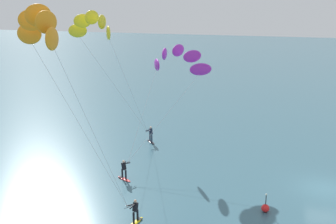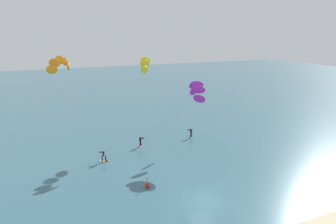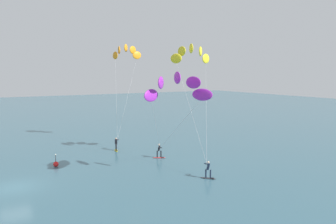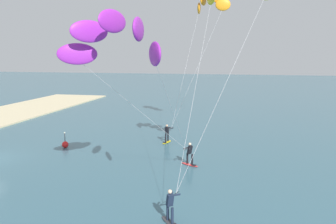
{
  "view_description": "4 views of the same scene",
  "coord_description": "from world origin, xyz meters",
  "px_view_note": "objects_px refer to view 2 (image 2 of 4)",
  "views": [
    {
      "loc": [
        -30.86,
        4.48,
        14.44
      ],
      "look_at": [
        0.89,
        12.72,
        5.0
      ],
      "focal_mm": 44.1,
      "sensor_mm": 36.0,
      "label": 1
    },
    {
      "loc": [
        -12.17,
        -20.87,
        16.68
      ],
      "look_at": [
        1.4,
        13.31,
        5.72
      ],
      "focal_mm": 28.36,
      "sensor_mm": 36.0,
      "label": 2
    },
    {
      "loc": [
        29.71,
        -1.94,
        9.8
      ],
      "look_at": [
        -0.46,
        15.72,
        5.61
      ],
      "focal_mm": 34.01,
      "sensor_mm": 36.0,
      "label": 3
    },
    {
      "loc": [
        21.6,
        19.17,
        7.92
      ],
      "look_at": [
        -3.61,
        13.65,
        3.62
      ],
      "focal_mm": 36.98,
      "sensor_mm": 36.0,
      "label": 4
    }
  ],
  "objects_px": {
    "kitesurfer_nearshore": "(148,68)",
    "kitesurfer_far_out": "(194,92)",
    "marker_buoy": "(147,185)",
    "kitesurfer_mid_water": "(62,69)"
  },
  "relations": [
    {
      "from": "kitesurfer_mid_water",
      "to": "kitesurfer_far_out",
      "type": "xyz_separation_m",
      "value": [
        17.66,
        -2.57,
        -3.86
      ]
    },
    {
      "from": "marker_buoy",
      "to": "kitesurfer_mid_water",
      "type": "bearing_deg",
      "value": 123.57
    },
    {
      "from": "kitesurfer_nearshore",
      "to": "marker_buoy",
      "type": "height_order",
      "value": "kitesurfer_nearshore"
    },
    {
      "from": "kitesurfer_nearshore",
      "to": "kitesurfer_mid_water",
      "type": "relative_size",
      "value": 0.94
    },
    {
      "from": "kitesurfer_mid_water",
      "to": "marker_buoy",
      "type": "distance_m",
      "value": 18.1
    },
    {
      "from": "kitesurfer_nearshore",
      "to": "kitesurfer_far_out",
      "type": "xyz_separation_m",
      "value": [
        5.4,
        -5.37,
        -3.12
      ]
    },
    {
      "from": "kitesurfer_mid_water",
      "to": "kitesurfer_far_out",
      "type": "height_order",
      "value": "kitesurfer_mid_water"
    },
    {
      "from": "kitesurfer_nearshore",
      "to": "kitesurfer_far_out",
      "type": "relative_size",
      "value": 1.29
    },
    {
      "from": "kitesurfer_mid_water",
      "to": "marker_buoy",
      "type": "height_order",
      "value": "kitesurfer_mid_water"
    },
    {
      "from": "kitesurfer_nearshore",
      "to": "marker_buoy",
      "type": "relative_size",
      "value": 9.56
    }
  ]
}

